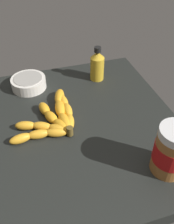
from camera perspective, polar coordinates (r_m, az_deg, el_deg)
ground_plane at (r=82.61cm, az=-2.50°, el=-4.00°), size 71.48×65.97×4.92cm
banana_bunch at (r=81.51cm, az=-7.45°, el=-1.26°), size 23.39×21.55×3.34cm
peanut_butter_jar at (r=67.35cm, az=18.71°, el=-8.32°), size 9.26×9.26×14.38cm
honey_bottle at (r=98.69cm, az=2.32°, el=10.57°), size 5.37×5.37×13.59cm
small_bowl at (r=97.91cm, az=-13.08°, el=6.50°), size 12.92×12.92×4.29cm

